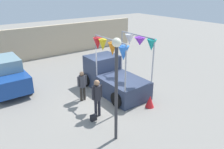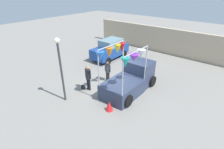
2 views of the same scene
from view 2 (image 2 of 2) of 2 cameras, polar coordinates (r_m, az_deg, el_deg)
The scene contains 9 objects.
ground_plane at distance 12.33m, azimuth 1.43°, elevation -4.47°, with size 60.00×60.00×0.00m, color gray.
vendor_truck at distance 11.82m, azimuth 6.20°, elevation -0.95°, with size 2.43×4.13×3.28m.
parked_car at distance 17.09m, azimuth -0.60°, elevation 8.31°, with size 1.88×4.00×1.88m.
person_customer at distance 11.72m, azimuth -7.81°, elevation -0.36°, with size 0.53×0.34×1.80m.
person_vendor at distance 12.77m, azimuth -1.43°, elevation 1.63°, with size 0.53×0.34×1.60m.
handbag at distance 12.30m, azimuth -9.34°, elevation -4.17°, with size 0.28×0.16×0.28m, color black.
street_lamp at distance 10.33m, azimuth -16.61°, elevation 4.00°, with size 0.32×0.32×3.99m.
brick_boundary_wall at distance 19.17m, azimuth 18.52°, elevation 10.14°, with size 18.00×0.36×2.60m, color tan.
folded_kite_bundle_crimson at distance 10.15m, azimuth -0.92°, elevation -10.22°, with size 0.44×0.44×0.60m, color red.
Camera 2 is at (6.40, -8.33, 6.46)m, focal length 28.00 mm.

